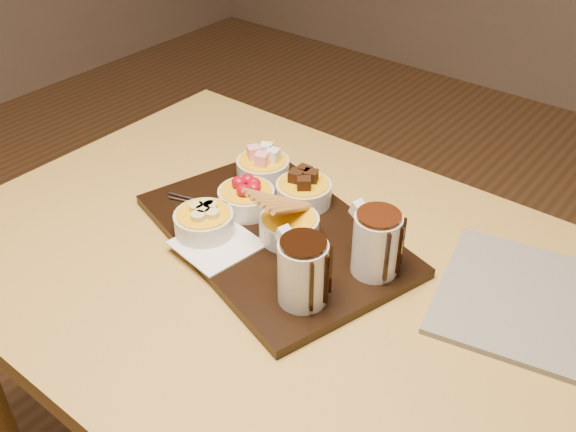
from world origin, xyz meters
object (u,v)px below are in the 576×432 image
Objects in this scene: dining_table at (298,314)px; pitcher_dark_chocolate at (303,273)px; serving_board at (274,234)px; bowl_strawberries at (246,200)px; pitcher_milk_chocolate at (376,244)px; newspaper at (554,309)px.

pitcher_dark_chocolate reaches higher than dining_table.
dining_table is 0.14m from serving_board.
pitcher_milk_chocolate reaches higher than bowl_strawberries.
pitcher_dark_chocolate is (0.06, -0.07, 0.17)m from dining_table.
pitcher_dark_chocolate is at bearing -29.38° from bowl_strawberries.
pitcher_milk_chocolate reaches higher than dining_table.
newspaper is (0.44, 0.12, -0.00)m from serving_board.
dining_table is at bearing -19.78° from bowl_strawberries.
dining_table is at bearing -167.93° from newspaper.
serving_board reaches higher than newspaper.
serving_board is at bearing -13.15° from bowl_strawberries.
bowl_strawberries is 0.25m from pitcher_dark_chocolate.
bowl_strawberries is at bearing 179.02° from newspaper.
serving_board is 0.20m from pitcher_milk_chocolate.
pitcher_dark_chocolate is (0.14, -0.10, 0.06)m from serving_board.
pitcher_milk_chocolate is 0.28m from newspaper.
bowl_strawberries is 1.00× the size of pitcher_dark_chocolate.
pitcher_dark_chocolate is 0.30× the size of newspaper.
bowl_strawberries is 0.27m from pitcher_milk_chocolate.
dining_table is 0.21m from pitcher_milk_chocolate.
newspaper is (0.25, 0.10, -0.06)m from pitcher_milk_chocolate.
pitcher_milk_chocolate is at bearing 85.60° from pitcher_dark_chocolate.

